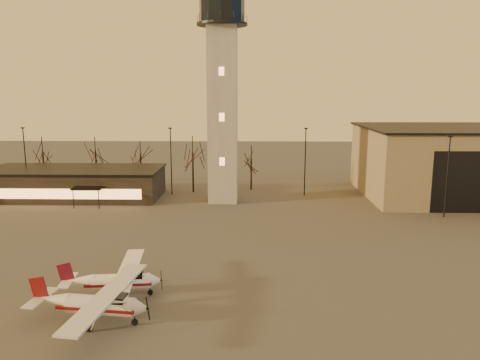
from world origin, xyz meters
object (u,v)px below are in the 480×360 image
object	(u,v)px
hangar	(468,162)
cessna_front	(103,308)
terminal	(75,183)
cessna_rear	(123,284)
control_tower	(222,84)

from	to	relation	value
hangar	cessna_front	distance (m)	58.06
terminal	cessna_rear	bearing A→B (deg)	-64.32
control_tower	cessna_front	size ratio (longest dim) A/B	2.90
cessna_front	cessna_rear	world-z (taller)	cessna_front
hangar	cessna_rear	bearing A→B (deg)	-139.71
control_tower	terminal	size ratio (longest dim) A/B	1.28
hangar	cessna_rear	distance (m)	55.06
control_tower	hangar	size ratio (longest dim) A/B	1.07
hangar	cessna_front	bearing A→B (deg)	-136.64
cessna_rear	control_tower	bearing A→B (deg)	73.34
control_tower	terminal	distance (m)	26.24
hangar	terminal	world-z (taller)	hangar
control_tower	cessna_rear	xyz separation A→B (m)	(-5.88, -31.52, -15.36)
terminal	cessna_rear	size ratio (longest dim) A/B	2.46
terminal	cessna_rear	xyz separation A→B (m)	(16.11, -33.51, -1.19)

